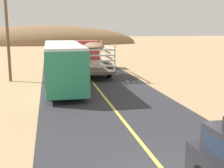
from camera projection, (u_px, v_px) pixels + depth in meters
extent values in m
cube|color=#B2332D|center=(87.00, 51.00, 31.55)|extent=(2.50, 2.20, 2.20)
cube|color=#192333|center=(87.00, 47.00, 31.46)|extent=(2.53, 1.54, 0.70)
cube|color=brown|center=(94.00, 68.00, 26.58)|extent=(2.50, 6.40, 0.24)
cylinder|color=silver|center=(78.00, 52.00, 29.11)|extent=(0.12, 0.12, 2.20)
cylinder|color=silver|center=(101.00, 51.00, 29.60)|extent=(0.12, 0.12, 2.20)
cylinder|color=silver|center=(85.00, 59.00, 23.09)|extent=(0.12, 0.12, 2.20)
cylinder|color=silver|center=(115.00, 58.00, 23.58)|extent=(0.12, 0.12, 2.20)
cube|color=silver|center=(81.00, 62.00, 26.22)|extent=(0.08, 6.30, 0.12)
cube|color=silver|center=(107.00, 62.00, 26.72)|extent=(0.08, 6.30, 0.12)
cube|color=silver|center=(100.00, 67.00, 23.44)|extent=(2.40, 0.08, 0.12)
cube|color=silver|center=(81.00, 57.00, 26.14)|extent=(0.08, 6.30, 0.12)
cube|color=silver|center=(107.00, 57.00, 26.64)|extent=(0.08, 6.30, 0.12)
cube|color=silver|center=(100.00, 61.00, 23.36)|extent=(2.40, 0.08, 0.12)
cube|color=silver|center=(81.00, 52.00, 26.05)|extent=(0.08, 6.30, 0.12)
cube|color=silver|center=(107.00, 52.00, 26.55)|extent=(0.08, 6.30, 0.12)
cube|color=silver|center=(100.00, 56.00, 23.27)|extent=(2.40, 0.08, 0.12)
cube|color=silver|center=(81.00, 47.00, 25.97)|extent=(0.08, 6.30, 0.12)
cube|color=silver|center=(107.00, 47.00, 26.47)|extent=(0.08, 6.30, 0.12)
cube|color=silver|center=(100.00, 50.00, 23.19)|extent=(2.40, 0.08, 0.12)
ellipsoid|color=#8C6B4C|center=(94.00, 46.00, 26.20)|extent=(1.75, 3.84, 0.70)
cylinder|color=black|center=(77.00, 63.00, 31.56)|extent=(0.32, 1.10, 1.10)
cylinder|color=black|center=(97.00, 62.00, 32.01)|extent=(0.32, 1.10, 1.10)
cylinder|color=black|center=(84.00, 72.00, 25.16)|extent=(0.32, 1.10, 1.10)
cylinder|color=black|center=(109.00, 71.00, 25.61)|extent=(0.32, 1.10, 1.10)
cube|color=#2D8C66|center=(63.00, 65.00, 21.11)|extent=(2.50, 10.00, 2.70)
cube|color=white|center=(63.00, 45.00, 20.83)|extent=(2.45, 9.80, 0.16)
cube|color=#192333|center=(63.00, 58.00, 21.02)|extent=(2.54, 9.20, 0.80)
cube|color=silver|center=(64.00, 80.00, 21.33)|extent=(2.53, 9.80, 0.36)
cylinder|color=black|center=(48.00, 75.00, 24.23)|extent=(0.30, 1.00, 1.00)
cylinder|color=black|center=(75.00, 74.00, 24.68)|extent=(0.30, 1.00, 1.00)
cylinder|color=black|center=(49.00, 91.00, 18.00)|extent=(0.30, 1.00, 1.00)
cylinder|color=black|center=(84.00, 90.00, 18.45)|extent=(0.30, 1.00, 1.00)
cube|color=#8C7259|center=(86.00, 57.00, 36.81)|extent=(1.90, 4.60, 0.90)
cube|color=#8C7259|center=(86.00, 50.00, 36.50)|extent=(1.75, 3.59, 0.80)
cube|color=#192333|center=(86.00, 50.00, 36.50)|extent=(1.79, 3.22, 0.44)
cube|color=silver|center=(88.00, 61.00, 34.74)|extent=(1.86, 0.20, 0.24)
cube|color=red|center=(81.00, 57.00, 34.41)|extent=(0.16, 0.06, 0.14)
cube|color=red|center=(95.00, 57.00, 34.76)|extent=(0.16, 0.06, 0.14)
cylinder|color=black|center=(78.00, 58.00, 38.06)|extent=(0.26, 0.76, 0.76)
cylinder|color=black|center=(91.00, 58.00, 38.40)|extent=(0.26, 0.76, 0.76)
cylinder|color=black|center=(81.00, 60.00, 35.33)|extent=(0.26, 0.76, 0.76)
cylinder|color=black|center=(94.00, 60.00, 35.67)|extent=(0.26, 0.76, 0.76)
cylinder|color=brown|center=(7.00, 29.00, 23.31)|extent=(0.24, 0.24, 8.46)
ellipsoid|color=olive|center=(46.00, 44.00, 75.08)|extent=(46.82, 17.37, 9.45)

